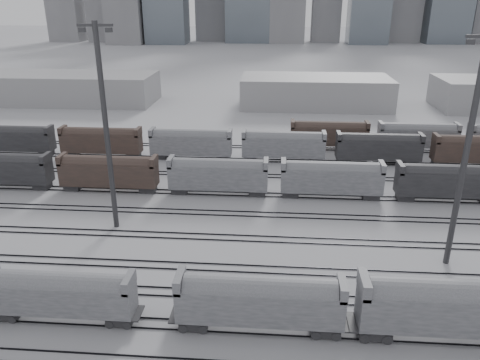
# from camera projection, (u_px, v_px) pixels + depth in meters

# --- Properties ---
(ground) EXTENTS (900.00, 900.00, 0.00)m
(ground) POSITION_uv_depth(u_px,v_px,m) (276.00, 338.00, 41.63)
(ground) COLOR silver
(ground) RESTS_ON ground
(tracks) EXTENTS (220.00, 71.50, 0.16)m
(tracks) POSITION_uv_depth(u_px,v_px,m) (277.00, 241.00, 57.82)
(tracks) COLOR black
(tracks) RESTS_ON ground
(hopper_car_a) EXTENTS (13.72, 2.73, 4.91)m
(hopper_car_a) POSITION_uv_depth(u_px,v_px,m) (60.00, 292.00, 42.87)
(hopper_car_a) COLOR black
(hopper_car_a) RESTS_ON ground
(hopper_car_b) EXTENTS (14.95, 2.97, 5.35)m
(hopper_car_b) POSITION_uv_depth(u_px,v_px,m) (260.00, 299.00, 41.45)
(hopper_car_b) COLOR black
(hopper_car_b) RESTS_ON ground
(hopper_car_c) EXTENTS (16.38, 3.25, 5.86)m
(hopper_car_c) POSITION_uv_depth(u_px,v_px,m) (455.00, 305.00, 40.12)
(hopper_car_c) COLOR black
(hopper_car_c) RESTS_ON ground
(light_mast_b) EXTENTS (4.13, 0.66, 25.82)m
(light_mast_b) POSITION_uv_depth(u_px,v_px,m) (106.00, 125.00, 56.73)
(light_mast_b) COLOR #363638
(light_mast_b) RESTS_ON ground
(light_mast_c) EXTENTS (4.05, 0.65, 25.29)m
(light_mast_c) POSITION_uv_depth(u_px,v_px,m) (467.00, 151.00, 48.44)
(light_mast_c) COLOR #363638
(light_mast_c) RESTS_ON ground
(bg_string_near) EXTENTS (151.00, 3.00, 5.60)m
(bg_string_near) POSITION_uv_depth(u_px,v_px,m) (331.00, 180.00, 69.69)
(bg_string_near) COLOR gray
(bg_string_near) RESTS_ON ground
(bg_string_mid) EXTENTS (151.00, 3.00, 5.60)m
(bg_string_mid) POSITION_uv_depth(u_px,v_px,m) (378.00, 149.00, 83.80)
(bg_string_mid) COLOR black
(bg_string_mid) RESTS_ON ground
(bg_string_far) EXTENTS (66.00, 3.00, 5.60)m
(bg_string_far) POSITION_uv_depth(u_px,v_px,m) (463.00, 138.00, 89.96)
(bg_string_far) COLOR #46332C
(bg_string_far) RESTS_ON ground
(warehouse_left) EXTENTS (50.00, 18.00, 8.00)m
(warehouse_left) POSITION_uv_depth(u_px,v_px,m) (67.00, 88.00, 132.59)
(warehouse_left) COLOR gray
(warehouse_left) RESTS_ON ground
(warehouse_mid) EXTENTS (40.00, 18.00, 8.00)m
(warehouse_mid) POSITION_uv_depth(u_px,v_px,m) (315.00, 92.00, 127.52)
(warehouse_mid) COLOR gray
(warehouse_mid) RESTS_ON ground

